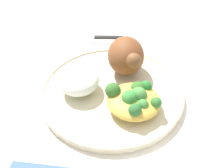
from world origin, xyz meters
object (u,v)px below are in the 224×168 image
Objects in this scene: rice_pile at (79,81)px; mac_cheese_with_broccoli at (134,99)px; plate at (112,91)px; fork at (116,43)px; knife at (121,37)px; roasted_chicken at (126,56)px.

rice_pile and mac_cheese_with_broccoli have the same top height.
plate reaches higher than fork.
knife is (-0.22, 0.04, -0.01)m from plate.
fork is at bearing -175.26° from mac_cheese_with_broccoli.
knife is (-0.16, 0.00, -0.05)m from roasted_chicken.
mac_cheese_with_broccoli is at bearing 3.03° from roasted_chicken.
knife reaches higher than fork.
roasted_chicken is at bearing 6.09° from fork.
roasted_chicken is 0.11m from rice_pile.
plate is 0.19m from fork.
mac_cheese_with_broccoli reaches higher than plate.
knife is at bearing 178.94° from roasted_chicken.
plate is at bearing -5.34° from fork.
knife is (-0.03, 0.02, 0.00)m from fork.
rice_pile is at bearing -23.30° from fork.
roasted_chicken reaches higher than plate.
rice_pile reaches higher than plate.
roasted_chicken is 1.02× the size of mac_cheese_with_broccoli.
roasted_chicken is 0.15m from fork.
rice_pile is 0.25m from knife.
plate is 2.88× the size of roasted_chicken.
plate is at bearing -9.16° from knife.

